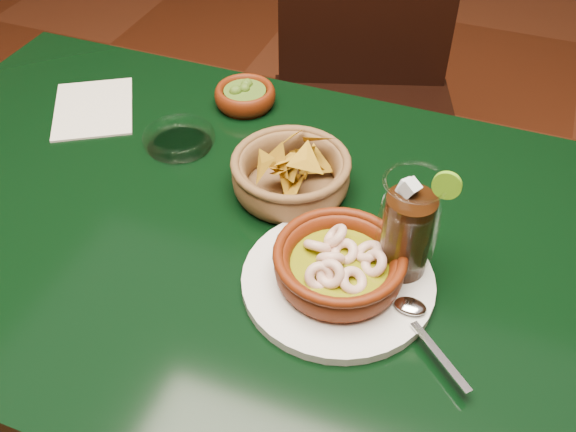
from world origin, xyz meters
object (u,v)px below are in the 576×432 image
(chip_basket, at_px, (291,174))
(cola_drink, at_px, (407,231))
(dining_chair, at_px, (364,98))
(shrimp_plate, at_px, (339,269))
(dining_table, at_px, (213,258))

(chip_basket, distance_m, cola_drink, 0.24)
(dining_chair, distance_m, shrimp_plate, 0.83)
(cola_drink, bearing_deg, dining_chair, 108.68)
(dining_table, distance_m, chip_basket, 0.19)
(dining_table, distance_m, shrimp_plate, 0.27)
(cola_drink, bearing_deg, dining_table, 177.67)
(shrimp_plate, distance_m, cola_drink, 0.10)
(dining_table, bearing_deg, cola_drink, -2.33)
(shrimp_plate, bearing_deg, dining_chair, 102.42)
(dining_table, xyz_separation_m, cola_drink, (0.30, -0.01, 0.18))
(chip_basket, height_order, cola_drink, cola_drink)
(dining_table, xyz_separation_m, chip_basket, (0.10, 0.10, 0.13))
(dining_table, xyz_separation_m, dining_chair, (0.06, 0.71, -0.11))
(dining_table, bearing_deg, chip_basket, 44.41)
(dining_chair, height_order, chip_basket, dining_chair)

